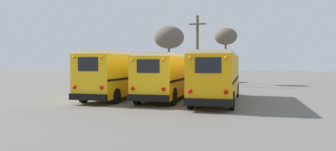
{
  "coord_description": "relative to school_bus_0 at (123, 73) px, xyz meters",
  "views": [
    {
      "loc": [
        5.28,
        -21.28,
        2.46
      ],
      "look_at": [
        0.0,
        0.05,
        1.6
      ],
      "focal_mm": 35.0,
      "sensor_mm": 36.0,
      "label": 1
    }
  ],
  "objects": [
    {
      "name": "ground_plane",
      "position": [
        3.35,
        -0.42,
        -1.72
      ],
      "size": [
        160.0,
        160.0,
        0.0
      ],
      "primitive_type": "plane",
      "color": "#66635E"
    },
    {
      "name": "school_bus_0",
      "position": [
        0.0,
        0.0,
        0.0
      ],
      "size": [
        2.8,
        9.92,
        3.18
      ],
      "color": "yellow",
      "rests_on": "ground"
    },
    {
      "name": "school_bus_1",
      "position": [
        3.35,
        -0.05,
        -0.06
      ],
      "size": [
        2.48,
        9.64,
        3.03
      ],
      "color": "yellow",
      "rests_on": "ground"
    },
    {
      "name": "school_bus_2",
      "position": [
        6.7,
        -1.1,
        -0.02
      ],
      "size": [
        2.46,
        9.63,
        3.12
      ],
      "color": "#E5A00C",
      "rests_on": "ground"
    },
    {
      "name": "utility_pole",
      "position": [
        3.33,
        12.63,
        2.14
      ],
      "size": [
        1.8,
        0.29,
        7.43
      ],
      "color": "brown",
      "rests_on": "ground"
    },
    {
      "name": "bare_tree_0",
      "position": [
        -1.87,
        21.29,
        4.13
      ],
      "size": [
        4.07,
        4.07,
        7.41
      ],
      "color": "brown",
      "rests_on": "ground"
    },
    {
      "name": "bare_tree_1",
      "position": [
        6.03,
        16.23,
        3.69
      ],
      "size": [
        2.59,
        2.59,
        6.45
      ],
      "color": "brown",
      "rests_on": "ground"
    }
  ]
}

